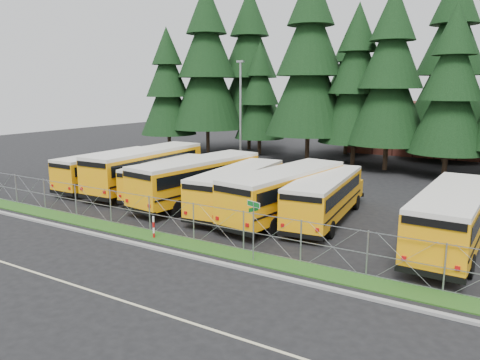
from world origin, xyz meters
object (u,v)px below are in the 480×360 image
bus_0 (113,170)px  bus_6 (326,198)px  bus_3 (202,181)px  bus_east (454,219)px  light_standard (241,112)px  street_sign (253,218)px  bus_5 (289,194)px  bus_1 (150,170)px  bus_4 (240,190)px  striped_bollard (154,227)px  bus_2 (170,179)px

bus_0 → bus_6: 17.67m
bus_3 → bus_east: bus_3 is taller
bus_6 → light_standard: size_ratio=1.04×
bus_0 → street_sign: bearing=-24.9°
bus_0 → bus_6: (17.67, -0.12, -0.00)m
bus_3 → bus_6: bearing=9.6°
bus_5 → bus_1: bearing=180.0°
bus_5 → bus_6: size_ratio=1.10×
bus_4 → street_sign: size_ratio=3.80×
bus_3 → striped_bollard: (2.28, -7.44, -0.95)m
bus_2 → bus_1: bearing=159.0°
bus_6 → bus_3: bearing=176.2°
bus_2 → street_sign: street_sign is taller
striped_bollard → light_standard: light_standard is taller
bus_1 → bus_6: bus_1 is taller
bus_2 → bus_4: (6.50, -0.88, 0.10)m
bus_east → bus_3: bearing=177.3°
bus_1 → striped_bollard: size_ratio=10.28×
bus_5 → bus_east: size_ratio=1.00×
bus_2 → bus_3: size_ratio=0.83×
bus_3 → bus_east: bearing=3.4°
light_standard → bus_2: bearing=-84.4°
bus_1 → bus_east: bearing=-7.6°
bus_6 → light_standard: 18.22m
bus_1 → light_standard: bearing=81.8°
street_sign → striped_bollard: size_ratio=2.34×
bus_0 → striped_bollard: (11.19, -7.89, -0.79)m
bus_5 → bus_6: bearing=25.2°
bus_0 → bus_3: 8.91m
bus_east → striped_bollard: size_ratio=9.66×
bus_5 → street_sign: size_ratio=4.12×
bus_4 → bus_5: bus_5 is taller
bus_2 → striped_bollard: (5.51, -7.97, -0.69)m
bus_1 → bus_east: bus_1 is taller
bus_5 → street_sign: bearing=-69.8°
bus_3 → bus_4: bearing=1.5°
bus_4 → bus_east: size_ratio=0.92×
bus_3 → bus_5: bearing=4.4°
bus_4 → street_sign: street_sign is taller
bus_east → bus_5: bearing=176.6°
bus_4 → bus_6: bus_4 is taller
street_sign → light_standard: size_ratio=0.28×
bus_2 → light_standard: 12.51m
bus_east → striped_bollard: (-13.55, -6.29, -0.92)m
bus_3 → bus_4: size_ratio=1.11×
bus_4 → bus_east: (12.56, -0.80, 0.12)m
bus_3 → street_sign: bus_3 is taller
bus_2 → bus_3: bearing=-16.1°
light_standard → bus_1: bearing=-96.8°
bus_0 → striped_bollard: size_ratio=8.82×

